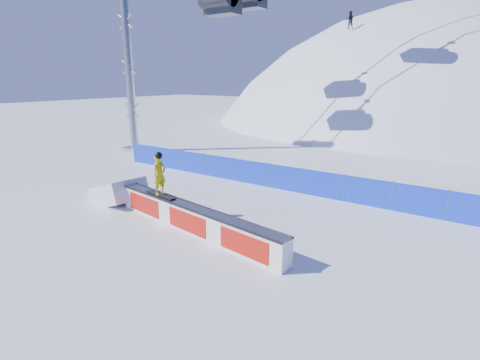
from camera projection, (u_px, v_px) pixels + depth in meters
The scene contains 7 objects.
ground at pixel (228, 217), 14.63m from camera, with size 160.00×160.00×0.00m, color white.
snow_hill at pixel (409, 250), 52.44m from camera, with size 64.00×64.00×64.00m.
safety_fence at pixel (284, 178), 18.02m from camera, with size 22.05×0.05×1.30m.
rail_box at pixel (193, 219), 13.07m from camera, with size 8.17×1.70×0.98m.
snow_ramp at pixel (119, 201), 16.58m from camera, with size 2.45×1.63×0.92m, color white, non-canonical shape.
snowboarder at pixel (160, 174), 13.95m from camera, with size 1.61×0.58×1.66m.
distant_skiers at pixel (449, 4), 34.79m from camera, with size 17.30×9.73×5.25m.
Camera 1 is at (8.32, -10.93, 5.27)m, focal length 28.00 mm.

